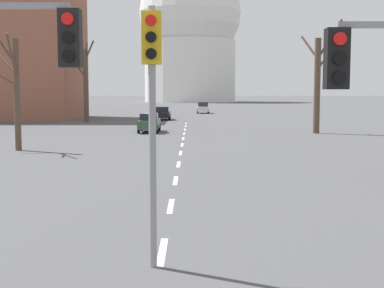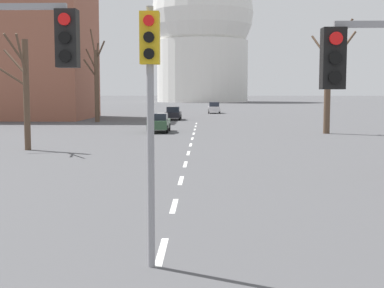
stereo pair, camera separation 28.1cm
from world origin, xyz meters
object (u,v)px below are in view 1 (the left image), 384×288
Objects in this scene: sedan_near_left at (161,113)px; sedan_mid_centre at (148,123)px; traffic_signal_centre_tall at (150,87)px; street_lamp_right at (379,39)px; sedan_near_right at (201,108)px.

sedan_near_left is 19.12m from sedan_mid_centre.
street_lamp_right is (7.74, 10.03, 1.87)m from traffic_signal_centre_tall.
traffic_signal_centre_tall is 72.37m from sedan_near_right.
sedan_near_right reaches higher than sedan_mid_centre.
sedan_mid_centre is at bearing 113.76° from street_lamp_right.
sedan_near_right reaches higher than sedan_near_left.
traffic_signal_centre_tall is 12.81m from street_lamp_right.
sedan_near_left is at bearing -104.96° from sedan_near_right.
street_lamp_right is at bearing -66.24° from sedan_mid_centre.
sedan_near_right is at bearing 75.04° from sedan_near_left.
traffic_signal_centre_tall is at bearing -85.32° from sedan_mid_centre.
traffic_signal_centre_tall reaches higher than sedan_mid_centre.
sedan_near_right is (5.14, 19.24, 0.07)m from sedan_near_left.
sedan_mid_centre is at bearing -97.71° from sedan_near_right.
street_lamp_right is 26.48m from sedan_mid_centre.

